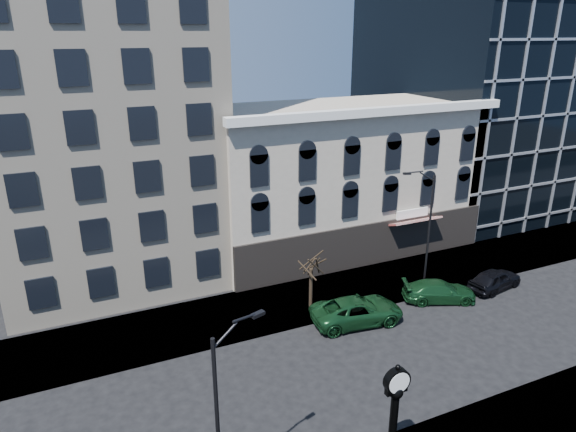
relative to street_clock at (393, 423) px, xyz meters
name	(u,v)px	position (x,y,z in m)	size (l,w,h in m)	color
ground	(285,389)	(-1.94, 6.62, -2.46)	(160.00, 160.00, 0.00)	black
sidewalk_far	(235,315)	(-1.94, 14.62, -2.40)	(160.00, 6.00, 0.12)	gray
cream_tower	(85,4)	(-8.06, 25.50, 16.86)	(15.90, 15.40, 42.50)	beige
victorian_row	(338,178)	(10.06, 22.51, 3.54)	(22.60, 11.19, 12.50)	#BCAF9B
glass_office	(487,69)	(30.06, 27.52, 11.54)	(20.00, 20.15, 28.00)	black
street_clock	(393,423)	(0.00, 0.00, 0.00)	(1.17, 1.17, 5.18)	black
street_lamp_near	(230,372)	(-6.64, 0.64, 4.10)	(2.14, 0.89, 8.54)	black
street_lamp_far	(423,199)	(11.20, 12.91, 4.35)	(2.19, 1.03, 8.86)	black
bare_tree_far	(311,261)	(3.04, 13.53, 1.04)	(2.62, 2.62, 4.49)	#2D2216
car_far_a	(357,311)	(4.93, 10.70, -1.63)	(2.74, 5.94, 1.65)	#143F1E
car_far_b	(439,291)	(11.59, 10.78, -1.74)	(2.02, 4.98, 1.44)	#143F1E
car_far_c	(495,279)	(16.37, 10.50, -1.70)	(1.80, 4.47, 1.52)	black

